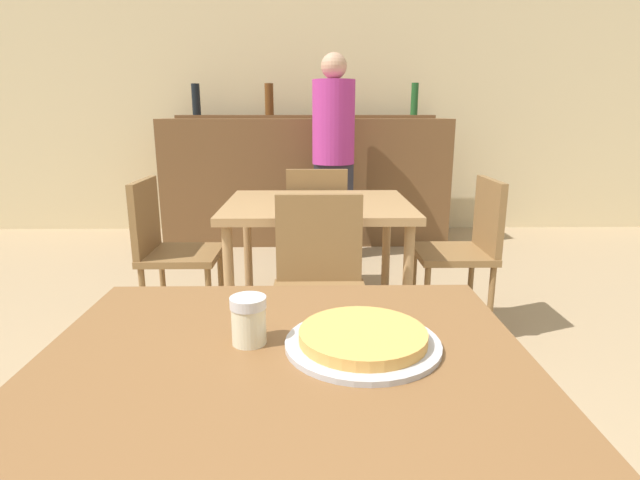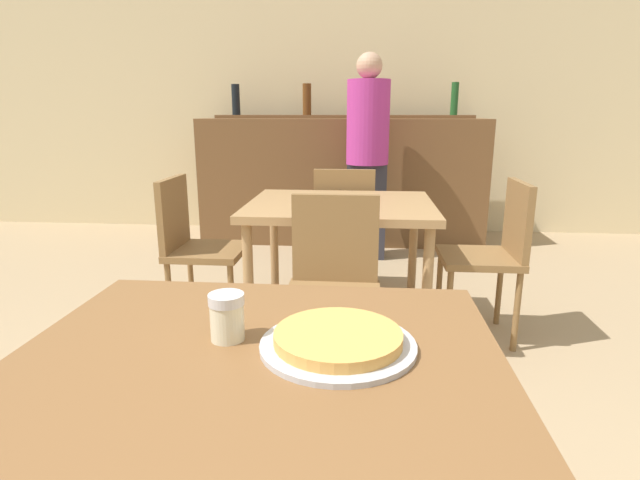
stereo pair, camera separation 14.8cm
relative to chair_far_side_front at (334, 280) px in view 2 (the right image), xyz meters
name	(u,v)px [view 2 (the right image)]	position (x,y,z in m)	size (l,w,h in m)	color
wall_back	(345,91)	(-0.09, 3.16, 0.90)	(8.00, 0.05, 2.80)	beige
dining_table_near	(256,395)	(-0.09, -1.14, 0.15)	(0.98, 0.86, 0.73)	brown
dining_table_far	(340,218)	(0.00, 0.59, 0.15)	(0.97, 0.83, 0.73)	#A87F51
bar_counter	(342,181)	(-0.09, 2.66, 0.07)	(2.60, 0.56, 1.14)	brown
bar_back_shelf	(341,112)	(-0.11, 2.80, 0.69)	(2.39, 0.24, 0.32)	brown
chair_far_side_front	(334,280)	(0.00, 0.00, 0.00)	(0.40, 0.40, 0.85)	olive
chair_far_side_back	(345,221)	(0.00, 1.18, 0.00)	(0.40, 0.40, 0.85)	olive
chair_far_side_left	(194,241)	(-0.81, 0.59, 0.00)	(0.40, 0.40, 0.85)	olive
chair_far_side_right	(494,248)	(0.81, 0.59, 0.00)	(0.40, 0.40, 0.85)	olive
pizza_tray	(338,341)	(0.07, -1.08, 0.24)	(0.32, 0.32, 0.04)	#B7B7BC
cheese_shaker	(227,316)	(-0.16, -1.06, 0.28)	(0.08, 0.08, 0.10)	beige
person_standing	(367,151)	(0.14, 2.08, 0.39)	(0.34, 0.34, 1.65)	#2D2D38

